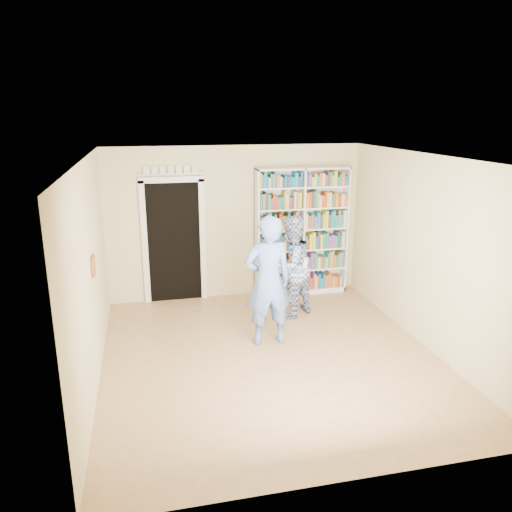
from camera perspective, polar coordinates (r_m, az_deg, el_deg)
The scene contains 11 objects.
floor at distance 7.01m, azimuth 1.62°, elevation -11.38°, with size 5.00×5.00×0.00m, color #977649.
ceiling at distance 6.24m, azimuth 1.81°, elevation 11.17°, with size 5.00×5.00×0.00m, color white.
wall_back at distance 8.87m, azimuth -2.32°, elevation 3.82°, with size 4.50×4.50×0.00m, color beige.
wall_left at distance 6.35m, azimuth -18.38°, elevation -2.04°, with size 5.00×5.00×0.00m, color beige.
wall_right at distance 7.37m, azimuth 18.91°, elevation 0.39°, with size 5.00×5.00×0.00m, color beige.
bookshelf at distance 9.04m, azimuth 5.23°, elevation 2.82°, with size 1.68×0.31×2.31m.
doorway at distance 8.76m, azimuth -9.38°, elevation 2.31°, with size 1.10×0.08×2.43m.
wall_art at distance 6.52m, azimuth -18.10°, elevation -1.07°, with size 0.03×0.25×0.25m, color brown.
man_blue at distance 7.04m, azimuth 1.39°, elevation -2.89°, with size 0.69×0.45×1.89m, color #6387DC.
man_plaid at distance 8.07m, azimuth 3.97°, elevation -1.24°, with size 0.81×0.63×1.67m, color #304E93.
paper_sheet at distance 7.91m, azimuth 5.18°, elevation -1.17°, with size 0.19×0.01×0.27m, color white.
Camera 1 is at (-1.56, -6.02, 3.24)m, focal length 35.00 mm.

